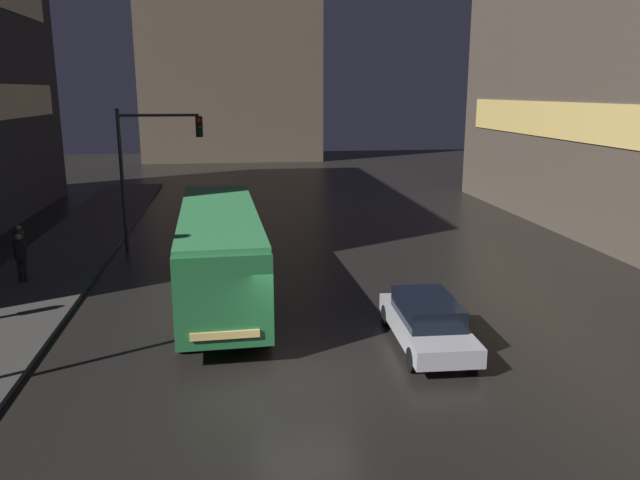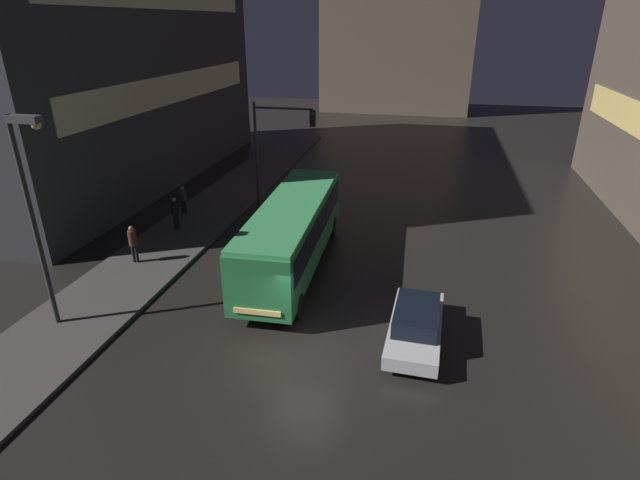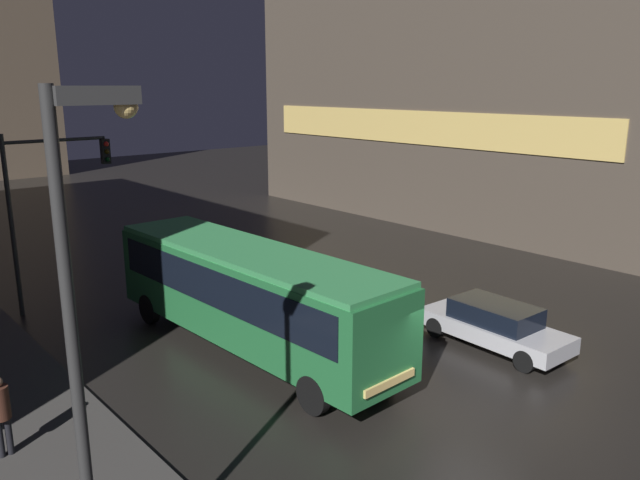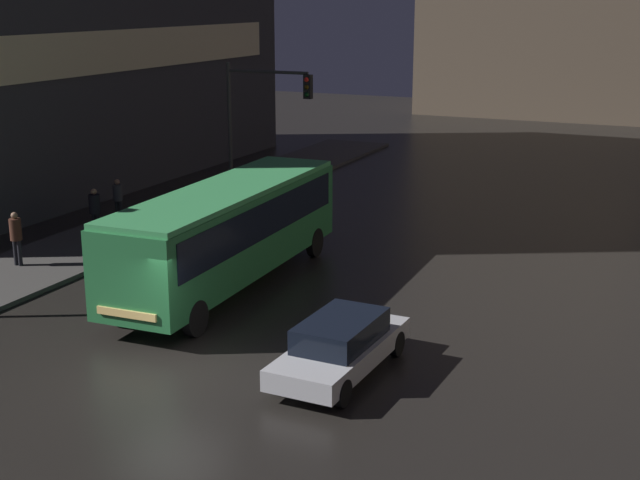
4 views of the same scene
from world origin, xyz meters
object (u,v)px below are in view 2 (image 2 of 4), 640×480
(pedestrian_near, at_px, (133,241))
(traffic_light_main, at_px, (276,138))
(bus_near, at_px, (293,228))
(car_taxi, at_px, (416,324))
(street_lamp_sidewalk, at_px, (32,193))
(pedestrian_far, at_px, (175,210))
(pedestrian_mid, at_px, (183,197))

(pedestrian_near, xyz_separation_m, traffic_light_main, (4.18, 9.08, 3.04))
(bus_near, distance_m, traffic_light_main, 8.61)
(traffic_light_main, bearing_deg, pedestrian_near, -114.74)
(car_taxi, bearing_deg, street_lamp_sidewalk, 10.33)
(bus_near, xyz_separation_m, pedestrian_far, (-7.28, 2.73, -0.71))
(pedestrian_far, bearing_deg, bus_near, -68.76)
(car_taxi, bearing_deg, traffic_light_main, -52.48)
(pedestrian_mid, relative_size, street_lamp_sidewalk, 0.21)
(bus_near, distance_m, pedestrian_near, 7.43)
(bus_near, xyz_separation_m, pedestrian_near, (-7.26, -1.38, -0.72))
(traffic_light_main, bearing_deg, pedestrian_far, -130.22)
(traffic_light_main, bearing_deg, car_taxi, -54.41)
(pedestrian_far, bearing_deg, street_lamp_sidewalk, -137.16)
(bus_near, bearing_deg, traffic_light_main, -70.19)
(street_lamp_sidewalk, bearing_deg, pedestrian_near, 91.66)
(pedestrian_mid, height_order, traffic_light_main, traffic_light_main)
(pedestrian_near, height_order, pedestrian_far, pedestrian_near)
(pedestrian_mid, xyz_separation_m, traffic_light_main, (4.96, 2.58, 3.16))
(pedestrian_mid, relative_size, pedestrian_far, 0.92)
(pedestrian_far, height_order, traffic_light_main, traffic_light_main)
(pedestrian_near, bearing_deg, pedestrian_mid, -79.06)
(car_taxi, xyz_separation_m, pedestrian_mid, (-13.82, 9.81, 0.39))
(pedestrian_far, distance_m, street_lamp_sidewalk, 10.15)
(car_taxi, relative_size, pedestrian_mid, 2.84)
(pedestrian_mid, relative_size, traffic_light_main, 0.26)
(pedestrian_far, distance_m, traffic_light_main, 7.18)
(bus_near, distance_m, pedestrian_mid, 9.57)
(car_taxi, xyz_separation_m, traffic_light_main, (-8.87, 12.39, 3.55))
(pedestrian_mid, xyz_separation_m, pedestrian_far, (0.76, -2.39, 0.12))
(pedestrian_mid, bearing_deg, street_lamp_sidewalk, -45.72)
(pedestrian_mid, xyz_separation_m, street_lamp_sidewalk, (0.93, -11.71, 4.12))
(pedestrian_near, distance_m, pedestrian_mid, 6.54)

